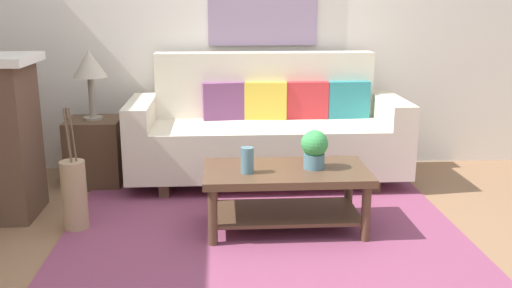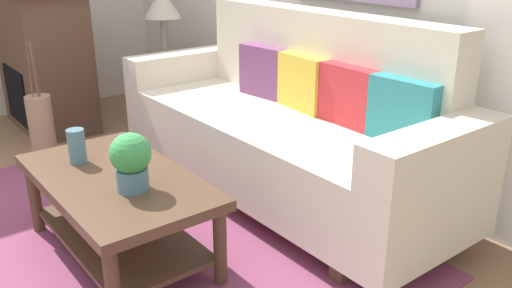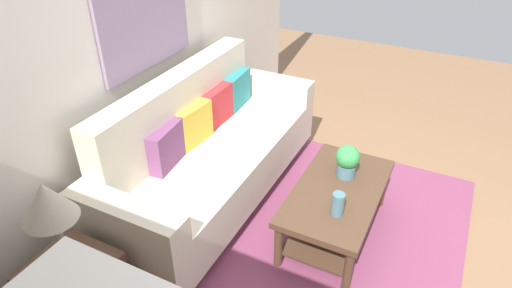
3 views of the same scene
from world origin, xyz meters
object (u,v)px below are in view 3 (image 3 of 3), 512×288
throw_pillow_teal (236,90)px  table_lamp (48,205)px  throw_pillow_mustard (193,125)px  throw_pillow_crimson (216,106)px  coffee_table (336,201)px  potted_plant_tabletop (347,160)px  framed_painting (144,8)px  tabletop_vase (338,204)px  couch (208,154)px  throw_pillow_plum (166,147)px

throw_pillow_teal → table_lamp: bearing=-176.8°
throw_pillow_mustard → throw_pillow_crimson: size_ratio=1.00×
throw_pillow_crimson → coffee_table: size_ratio=0.33×
potted_plant_tabletop → framed_painting: bearing=98.3°
framed_painting → throw_pillow_crimson: bearing=-43.5°
tabletop_vase → table_lamp: 1.76m
framed_painting → tabletop_vase: bearing=-97.8°
potted_plant_tabletop → framed_painting: size_ratio=0.27×
couch → table_lamp: bearing=179.8°
throw_pillow_mustard → framed_painting: bearing=90.0°
throw_pillow_plum → table_lamp: bearing=-173.7°
throw_pillow_mustard → tabletop_vase: 1.32m
throw_pillow_crimson → framed_painting: 1.01m
throw_pillow_teal → framed_painting: 1.19m
throw_pillow_crimson → framed_painting: bearing=136.5°
framed_painting → couch: bearing=-90.0°
tabletop_vase → table_lamp: (-1.22, 1.17, 0.48)m
throw_pillow_crimson → throw_pillow_teal: 0.36m
couch → tabletop_vase: couch is taller
potted_plant_tabletop → throw_pillow_mustard: bearing=100.6°
table_lamp → framed_painting: size_ratio=0.59×
potted_plant_tabletop → throw_pillow_crimson: bearing=83.8°
coffee_table → potted_plant_tabletop: bearing=0.7°
throw_pillow_mustard → coffee_table: 1.27m
table_lamp → couch: bearing=-0.2°
throw_pillow_crimson → coffee_table: bearing=-104.8°
throw_pillow_teal → coffee_table: (-0.68, -1.21, -0.37)m
couch → throw_pillow_crimson: couch is taller
throw_pillow_mustard → coffee_table: bearing=-88.1°
throw_pillow_crimson → tabletop_vase: (-0.58, -1.29, -0.16)m
framed_painting → throw_pillow_teal: bearing=-25.4°
couch → throw_pillow_mustard: size_ratio=6.36×
table_lamp → throw_pillow_crimson: bearing=3.8°
framed_painting → coffee_table: bearing=-88.5°
throw_pillow_plum → throw_pillow_crimson: 0.72m
throw_pillow_teal → potted_plant_tabletop: bearing=-112.0°
tabletop_vase → coffee_table: bearing=15.7°
throw_pillow_teal → throw_pillow_mustard: bearing=180.0°
coffee_table → throw_pillow_teal: bearing=60.8°
throw_pillow_teal → tabletop_vase: (-0.94, -1.29, -0.16)m
throw_pillow_teal → table_lamp: 2.19m
throw_pillow_mustard → framed_painting: 0.94m
throw_pillow_mustard → tabletop_vase: throw_pillow_mustard is taller
potted_plant_tabletop → couch: bearing=101.8°
tabletop_vase → throw_pillow_teal: bearing=53.8°
throw_pillow_teal → tabletop_vase: size_ratio=2.10×
throw_pillow_mustard → couch: bearing=-90.0°
throw_pillow_teal → framed_painting: (-0.72, 0.34, 0.88)m
coffee_table → framed_painting: framed_painting is taller
tabletop_vase → potted_plant_tabletop: (0.45, 0.08, 0.06)m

